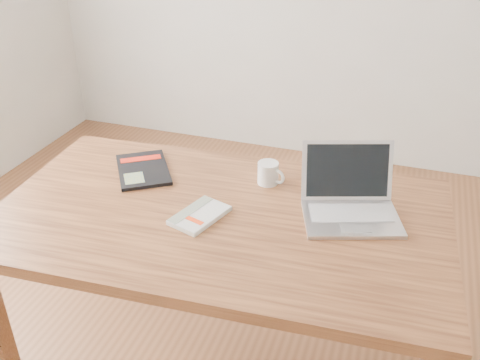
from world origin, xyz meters
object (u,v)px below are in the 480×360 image
(white_guidebook, at_px, (200,215))
(coffee_mug, at_px, (269,173))
(laptop, at_px, (350,201))
(desk, at_px, (220,235))
(black_guidebook, at_px, (143,169))

(white_guidebook, bearing_deg, coffee_mug, 80.00)
(white_guidebook, bearing_deg, laptop, 39.83)
(desk, distance_m, white_guidebook, 0.12)
(coffee_mug, bearing_deg, desk, -91.90)
(white_guidebook, xyz_separation_m, black_guidebook, (-0.32, 0.22, -0.00))
(desk, xyz_separation_m, laptop, (0.40, 0.14, 0.13))
(black_guidebook, distance_m, laptop, 0.77)
(desk, distance_m, black_guidebook, 0.42)
(laptop, bearing_deg, white_guidebook, -176.48)
(laptop, height_order, coffee_mug, laptop)
(desk, bearing_deg, coffee_mug, 64.41)
(white_guidebook, relative_size, coffee_mug, 2.07)
(desk, distance_m, coffee_mug, 0.29)
(coffee_mug, bearing_deg, black_guidebook, -151.93)
(desk, bearing_deg, laptop, 15.70)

